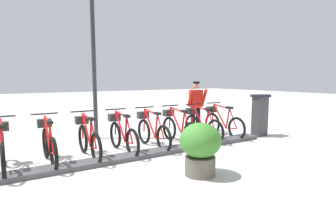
{
  "coord_description": "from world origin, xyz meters",
  "views": [
    {
      "loc": [
        -5.31,
        2.26,
        1.77
      ],
      "look_at": [
        0.5,
        -1.44,
        0.9
      ],
      "focal_mm": 28.75,
      "sensor_mm": 36.0,
      "label": 1
    }
  ],
  "objects_px": {
    "bike_docked_0": "(222,122)",
    "planter_bush": "(200,146)",
    "bike_docked_7": "(3,149)",
    "bike_docked_5": "(88,138)",
    "payment_kiosk": "(260,114)",
    "lamp_post": "(93,41)",
    "bike_docked_4": "(122,134)",
    "worker_near_rack": "(196,104)",
    "bike_docked_6": "(49,143)",
    "bike_docked_2": "(178,128)",
    "bike_docked_3": "(152,131)",
    "bike_docked_1": "(201,125)"
  },
  "relations": [
    {
      "from": "worker_near_rack",
      "to": "lamp_post",
      "type": "bearing_deg",
      "value": 77.57
    },
    {
      "from": "payment_kiosk",
      "to": "bike_docked_7",
      "type": "height_order",
      "value": "payment_kiosk"
    },
    {
      "from": "bike_docked_0",
      "to": "planter_bush",
      "type": "height_order",
      "value": "bike_docked_0"
    },
    {
      "from": "bike_docked_1",
      "to": "planter_bush",
      "type": "xyz_separation_m",
      "value": [
        -2.23,
        1.87,
        0.11
      ]
    },
    {
      "from": "planter_bush",
      "to": "bike_docked_3",
      "type": "bearing_deg",
      "value": -6.03
    },
    {
      "from": "bike_docked_5",
      "to": "worker_near_rack",
      "type": "relative_size",
      "value": 1.04
    },
    {
      "from": "worker_near_rack",
      "to": "lamp_post",
      "type": "relative_size",
      "value": 0.38
    },
    {
      "from": "bike_docked_0",
      "to": "bike_docked_4",
      "type": "bearing_deg",
      "value": 90.0
    },
    {
      "from": "bike_docked_2",
      "to": "bike_docked_4",
      "type": "height_order",
      "value": "same"
    },
    {
      "from": "payment_kiosk",
      "to": "bike_docked_6",
      "type": "relative_size",
      "value": 0.74
    },
    {
      "from": "bike_docked_4",
      "to": "payment_kiosk",
      "type": "bearing_deg",
      "value": -97.61
    },
    {
      "from": "bike_docked_1",
      "to": "bike_docked_7",
      "type": "relative_size",
      "value": 1.0
    },
    {
      "from": "bike_docked_3",
      "to": "bike_docked_6",
      "type": "height_order",
      "value": "same"
    },
    {
      "from": "bike_docked_2",
      "to": "bike_docked_5",
      "type": "bearing_deg",
      "value": 90.0
    },
    {
      "from": "payment_kiosk",
      "to": "bike_docked_4",
      "type": "xyz_separation_m",
      "value": [
        0.57,
        4.28,
        -0.24
      ]
    },
    {
      "from": "payment_kiosk",
      "to": "bike_docked_6",
      "type": "bearing_deg",
      "value": 84.48
    },
    {
      "from": "bike_docked_1",
      "to": "lamp_post",
      "type": "bearing_deg",
      "value": 54.38
    },
    {
      "from": "bike_docked_3",
      "to": "bike_docked_5",
      "type": "bearing_deg",
      "value": 90.0
    },
    {
      "from": "bike_docked_0",
      "to": "bike_docked_6",
      "type": "bearing_deg",
      "value": 90.0
    },
    {
      "from": "bike_docked_4",
      "to": "bike_docked_5",
      "type": "xyz_separation_m",
      "value": [
        0.0,
        0.82,
        0.0
      ]
    },
    {
      "from": "bike_docked_7",
      "to": "lamp_post",
      "type": "bearing_deg",
      "value": -52.93
    },
    {
      "from": "payment_kiosk",
      "to": "planter_bush",
      "type": "distance_m",
      "value": 4.06
    },
    {
      "from": "bike_docked_2",
      "to": "worker_near_rack",
      "type": "bearing_deg",
      "value": -53.38
    },
    {
      "from": "bike_docked_3",
      "to": "bike_docked_5",
      "type": "xyz_separation_m",
      "value": [
        0.0,
        1.63,
        0.0
      ]
    },
    {
      "from": "bike_docked_6",
      "to": "payment_kiosk",
      "type": "bearing_deg",
      "value": -95.52
    },
    {
      "from": "payment_kiosk",
      "to": "bike_docked_2",
      "type": "bearing_deg",
      "value": 77.81
    },
    {
      "from": "bike_docked_1",
      "to": "bike_docked_6",
      "type": "xyz_separation_m",
      "value": [
        0.0,
        4.08,
        0.0
      ]
    },
    {
      "from": "bike_docked_0",
      "to": "worker_near_rack",
      "type": "height_order",
      "value": "worker_near_rack"
    },
    {
      "from": "bike_docked_7",
      "to": "bike_docked_5",
      "type": "bearing_deg",
      "value": -90.0
    },
    {
      "from": "bike_docked_4",
      "to": "worker_near_rack",
      "type": "xyz_separation_m",
      "value": [
        1.1,
        -3.12,
        0.48
      ]
    },
    {
      "from": "bike_docked_0",
      "to": "bike_docked_5",
      "type": "relative_size",
      "value": 1.0
    },
    {
      "from": "lamp_post",
      "to": "planter_bush",
      "type": "bearing_deg",
      "value": -170.9
    },
    {
      "from": "bike_docked_6",
      "to": "worker_near_rack",
      "type": "height_order",
      "value": "worker_near_rack"
    },
    {
      "from": "bike_docked_2",
      "to": "planter_bush",
      "type": "bearing_deg",
      "value": 154.76
    },
    {
      "from": "bike_docked_4",
      "to": "bike_docked_5",
      "type": "distance_m",
      "value": 0.82
    },
    {
      "from": "payment_kiosk",
      "to": "lamp_post",
      "type": "distance_m",
      "value": 5.4
    },
    {
      "from": "payment_kiosk",
      "to": "worker_near_rack",
      "type": "height_order",
      "value": "worker_near_rack"
    },
    {
      "from": "bike_docked_3",
      "to": "planter_bush",
      "type": "bearing_deg",
      "value": 173.97
    },
    {
      "from": "planter_bush",
      "to": "bike_docked_2",
      "type": "bearing_deg",
      "value": -25.24
    },
    {
      "from": "lamp_post",
      "to": "bike_docked_3",
      "type": "bearing_deg",
      "value": -153.92
    },
    {
      "from": "payment_kiosk",
      "to": "bike_docked_0",
      "type": "relative_size",
      "value": 0.74
    },
    {
      "from": "bike_docked_6",
      "to": "lamp_post",
      "type": "bearing_deg",
      "value": -41.03
    },
    {
      "from": "worker_near_rack",
      "to": "bike_docked_2",
      "type": "bearing_deg",
      "value": 126.62
    },
    {
      "from": "bike_docked_0",
      "to": "bike_docked_1",
      "type": "distance_m",
      "value": 0.82
    },
    {
      "from": "bike_docked_5",
      "to": "worker_near_rack",
      "type": "height_order",
      "value": "worker_near_rack"
    },
    {
      "from": "bike_docked_1",
      "to": "bike_docked_4",
      "type": "height_order",
      "value": "same"
    },
    {
      "from": "bike_docked_1",
      "to": "bike_docked_2",
      "type": "xyz_separation_m",
      "value": [
        0.0,
        0.82,
        0.0
      ]
    },
    {
      "from": "bike_docked_3",
      "to": "bike_docked_7",
      "type": "relative_size",
      "value": 1.0
    },
    {
      "from": "payment_kiosk",
      "to": "bike_docked_0",
      "type": "xyz_separation_m",
      "value": [
        0.57,
        1.01,
        -0.24
      ]
    },
    {
      "from": "bike_docked_1",
      "to": "bike_docked_2",
      "type": "height_order",
      "value": "same"
    }
  ]
}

